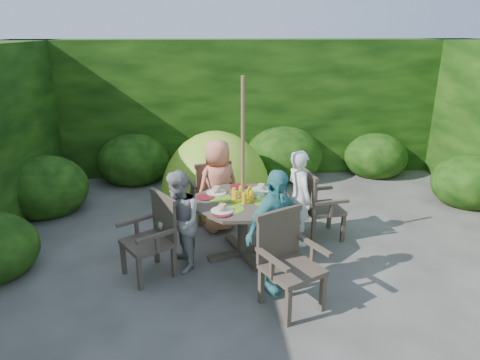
{
  "coord_description": "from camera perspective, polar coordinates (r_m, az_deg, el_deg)",
  "views": [
    {
      "loc": [
        -0.85,
        -4.34,
        2.68
      ],
      "look_at": [
        -0.44,
        0.81,
        0.85
      ],
      "focal_mm": 32.0,
      "sensor_mm": 36.0,
      "label": 1
    }
  ],
  "objects": [
    {
      "name": "child_left",
      "position": [
        4.95,
        -8.12,
        -5.56
      ],
      "size": [
        0.62,
        0.7,
        1.2
      ],
      "primitive_type": "imported",
      "rotation": [
        0.0,
        0.0,
        -1.25
      ],
      "color": "#A5A5A0",
      "rests_on": "ground"
    },
    {
      "name": "child_right",
      "position": [
        5.55,
        7.88,
        -2.37
      ],
      "size": [
        0.43,
        0.53,
        1.26
      ],
      "primitive_type": "imported",
      "rotation": [
        0.0,
        0.0,
        1.89
      ],
      "color": "white",
      "rests_on": "ground"
    },
    {
      "name": "hedge_enclosure",
      "position": [
        5.91,
        3.83,
        5.46
      ],
      "size": [
        9.0,
        9.0,
        2.5
      ],
      "color": "black",
      "rests_on": "ground"
    },
    {
      "name": "garden_chair_left",
      "position": [
        4.95,
        -11.49,
        -7.23
      ],
      "size": [
        0.7,
        0.72,
        0.91
      ],
      "rotation": [
        0.0,
        0.0,
        -0.98
      ],
      "color": "#3A3026",
      "rests_on": "ground"
    },
    {
      "name": "garden_chair_right",
      "position": [
        5.77,
        10.28,
        -3.19
      ],
      "size": [
        0.56,
        0.61,
        0.91
      ],
      "rotation": [
        0.0,
        0.0,
        1.73
      ],
      "color": "#3A3026",
      "rests_on": "ground"
    },
    {
      "name": "garden_chair_back",
      "position": [
        6.19,
        -3.96,
        -1.37
      ],
      "size": [
        0.65,
        0.61,
        0.9
      ],
      "rotation": [
        0.0,
        0.0,
        3.44
      ],
      "color": "#3A3026",
      "rests_on": "ground"
    },
    {
      "name": "patio_table",
      "position": [
        5.2,
        0.39,
        -3.9
      ],
      "size": [
        1.61,
        1.61,
        0.88
      ],
      "rotation": [
        0.0,
        0.0,
        0.35
      ],
      "color": "#3A3026",
      "rests_on": "ground"
    },
    {
      "name": "dome_tent",
      "position": [
        7.2,
        -3.12,
        -2.38
      ],
      "size": [
        2.33,
        2.33,
        2.26
      ],
      "rotation": [
        0.0,
        0.0,
        0.31
      ],
      "color": "#85CA27",
      "rests_on": "ground"
    },
    {
      "name": "ground",
      "position": [
        5.17,
        5.67,
        -11.82
      ],
      "size": [
        60.0,
        60.0,
        0.0
      ],
      "primitive_type": "plane",
      "color": "#44413D",
      "rests_on": "ground"
    },
    {
      "name": "garden_chair_front",
      "position": [
        4.37,
        6.34,
        -10.45
      ],
      "size": [
        0.74,
        0.71,
        0.95
      ],
      "rotation": [
        0.0,
        0.0,
        0.49
      ],
      "color": "#3A3026",
      "rests_on": "ground"
    },
    {
      "name": "parasol_pole",
      "position": [
        5.02,
        0.37,
        1.17
      ],
      "size": [
        0.06,
        0.06,
        2.2
      ],
      "primitive_type": "cylinder",
      "rotation": [
        0.0,
        0.0,
        0.35
      ],
      "color": "brown",
      "rests_on": "ground"
    },
    {
      "name": "child_front",
      "position": [
        4.52,
        4.64,
        -6.85
      ],
      "size": [
        0.83,
        0.75,
        1.35
      ],
      "primitive_type": "imported",
      "rotation": [
        0.0,
        0.0,
        0.66
      ],
      "color": "teal",
      "rests_on": "ground"
    },
    {
      "name": "child_back",
      "position": [
        5.87,
        -2.92,
        -0.78
      ],
      "size": [
        0.75,
        0.67,
        1.3
      ],
      "primitive_type": "imported",
      "rotation": [
        0.0,
        0.0,
        3.65
      ],
      "color": "#F38964",
      "rests_on": "ground"
    }
  ]
}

